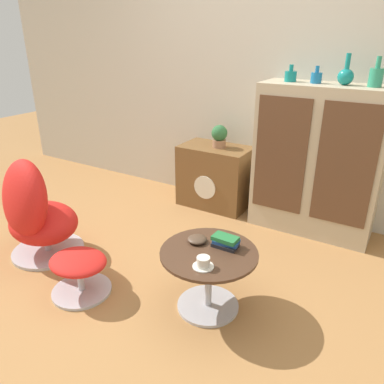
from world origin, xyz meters
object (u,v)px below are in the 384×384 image
(sideboard, at_px, (317,161))
(egg_chair, at_px, (35,212))
(vase_leftmost, at_px, (291,76))
(vase_rightmost, at_px, (376,77))
(vase_inner_right, at_px, (346,76))
(potted_plant, at_px, (219,136))
(tv_console, at_px, (215,176))
(teacup, at_px, (203,263))
(coffee_table, at_px, (209,271))
(book_stack, at_px, (226,242))
(ottoman, at_px, (79,268))
(vase_inner_left, at_px, (316,77))
(bowl, at_px, (197,239))

(sideboard, distance_m, egg_chair, 2.27)
(vase_leftmost, distance_m, vase_rightmost, 0.62)
(vase_inner_right, height_order, potted_plant, vase_inner_right)
(egg_chair, distance_m, vase_rightmost, 2.68)
(tv_console, bearing_deg, teacup, -64.25)
(tv_console, height_order, vase_inner_right, vase_inner_right)
(sideboard, xyz_separation_m, vase_inner_right, (0.12, 0.00, 0.69))
(coffee_table, relative_size, teacup, 4.87)
(book_stack, bearing_deg, vase_leftmost, 94.28)
(vase_leftmost, xyz_separation_m, vase_inner_right, (0.41, -0.00, 0.02))
(coffee_table, height_order, book_stack, book_stack)
(tv_console, relative_size, ottoman, 1.70)
(vase_inner_left, xyz_separation_m, book_stack, (-0.11, -1.28, -0.84))
(ottoman, xyz_separation_m, vase_inner_left, (0.96, 1.69, 1.10))
(egg_chair, distance_m, potted_plant, 1.74)
(vase_inner_right, distance_m, vase_rightmost, 0.21)
(coffee_table, xyz_separation_m, vase_rightmost, (0.58, 1.38, 1.05))
(teacup, bearing_deg, book_stack, 88.04)
(tv_console, xyz_separation_m, book_stack, (0.75, -1.28, 0.14))
(sideboard, distance_m, teacup, 1.56)
(vase_inner_left, height_order, book_stack, vase_inner_left)
(coffee_table, xyz_separation_m, book_stack, (0.06, 0.10, 0.17))
(bowl, bearing_deg, vase_leftmost, 86.61)
(tv_console, relative_size, egg_chair, 0.84)
(teacup, relative_size, bowl, 1.00)
(vase_rightmost, bearing_deg, coffee_table, -112.78)
(book_stack, bearing_deg, vase_inner_left, 85.25)
(teacup, bearing_deg, potted_plant, 114.69)
(sideboard, relative_size, potted_plant, 5.89)
(ottoman, bearing_deg, book_stack, 25.77)
(tv_console, xyz_separation_m, ottoman, (-0.10, -1.69, -0.11))
(ottoman, distance_m, book_stack, 0.98)
(vase_leftmost, relative_size, teacup, 1.09)
(ottoman, distance_m, teacup, 0.89)
(sideboard, bearing_deg, vase_leftmost, 179.25)
(egg_chair, distance_m, ottoman, 0.66)
(sideboard, xyz_separation_m, vase_inner_left, (-0.09, 0.00, 0.66))
(sideboard, height_order, tv_console, sideboard)
(egg_chair, relative_size, teacup, 6.64)
(vase_inner_right, bearing_deg, tv_console, 179.96)
(vase_leftmost, relative_size, potted_plant, 0.62)
(vase_inner_right, height_order, bowl, vase_inner_right)
(sideboard, xyz_separation_m, book_stack, (-0.20, -1.28, -0.18))
(tv_console, distance_m, vase_leftmost, 1.18)
(vase_rightmost, xyz_separation_m, teacup, (-0.53, -1.54, -0.88))
(egg_chair, distance_m, vase_inner_right, 2.53)
(vase_rightmost, bearing_deg, sideboard, -179.32)
(vase_inner_left, xyz_separation_m, potted_plant, (-0.82, 0.00, -0.57))
(bowl, bearing_deg, tv_console, 113.55)
(potted_plant, bearing_deg, vase_inner_left, -0.09)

